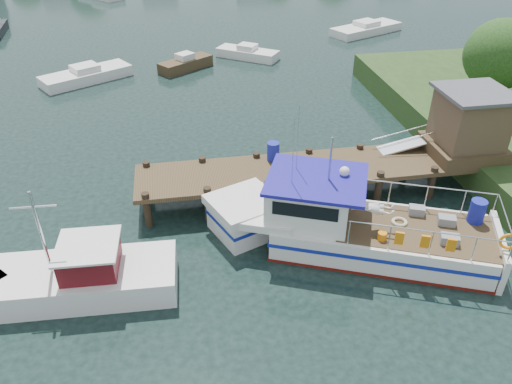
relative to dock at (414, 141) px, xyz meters
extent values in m
plane|color=black|center=(-6.51, -0.01, -2.24)|extent=(160.00, 160.00, 0.00)
cylinder|color=#332114|center=(7.49, 5.99, -0.72)|extent=(0.50, 0.50, 3.05)
sphere|color=#244619|center=(7.49, 5.99, 1.72)|extent=(3.90, 3.90, 3.90)
cube|color=#443420|center=(-4.51, -0.01, -0.94)|extent=(16.00, 3.00, 0.20)
cylinder|color=black|center=(-12.01, -1.31, -1.59)|extent=(0.32, 0.32, 1.90)
cylinder|color=black|center=(-12.01, 1.29, -1.59)|extent=(0.32, 0.32, 1.90)
cylinder|color=black|center=(-9.51, -1.31, -1.59)|extent=(0.32, 0.32, 1.90)
cylinder|color=black|center=(-9.51, 1.29, -1.59)|extent=(0.32, 0.32, 1.90)
cylinder|color=black|center=(-7.01, -1.31, -1.59)|extent=(0.32, 0.32, 1.90)
cylinder|color=black|center=(-7.01, 1.29, -1.59)|extent=(0.32, 0.32, 1.90)
cylinder|color=black|center=(-4.51, -1.31, -1.59)|extent=(0.32, 0.32, 1.90)
cylinder|color=black|center=(-4.51, 1.29, -1.59)|extent=(0.32, 0.32, 1.90)
cylinder|color=black|center=(-2.01, -1.31, -1.59)|extent=(0.32, 0.32, 1.90)
cylinder|color=black|center=(-2.01, 1.29, -1.59)|extent=(0.32, 0.32, 1.90)
cylinder|color=black|center=(0.49, -1.31, -1.59)|extent=(0.32, 0.32, 1.90)
cylinder|color=black|center=(0.49, 1.29, -1.59)|extent=(0.32, 0.32, 1.90)
cylinder|color=black|center=(2.99, -1.31, -1.59)|extent=(0.32, 0.32, 1.90)
cylinder|color=black|center=(2.99, 1.29, -1.59)|extent=(0.32, 0.32, 1.90)
cube|color=#443420|center=(2.49, -0.01, -0.54)|extent=(3.20, 3.00, 0.60)
cube|color=#4E3D2C|center=(2.49, -0.01, 0.86)|extent=(2.60, 2.60, 2.40)
cube|color=#47474C|center=(2.49, -0.01, 2.16)|extent=(3.00, 3.00, 0.15)
cube|color=#A5A8AD|center=(0.19, 0.89, -0.59)|extent=(3.34, 0.90, 0.79)
cylinder|color=silver|center=(0.19, 0.49, -0.09)|extent=(3.34, 0.05, 0.76)
cylinder|color=silver|center=(0.19, 1.29, -0.09)|extent=(3.34, 0.05, 0.76)
cube|color=slate|center=(-5.51, -1.01, -0.68)|extent=(0.60, 0.40, 0.30)
cube|color=slate|center=(-4.51, -0.81, -0.68)|extent=(0.60, 0.40, 0.30)
cylinder|color=orange|center=(-3.51, -1.11, -0.69)|extent=(0.30, 0.30, 0.28)
cylinder|color=#151C92|center=(-6.31, 0.89, -0.40)|extent=(0.56, 0.56, 0.85)
cube|color=silver|center=(-3.18, -4.46, -1.62)|extent=(8.66, 6.06, 1.23)
cube|color=silver|center=(-8.14, -2.41, -1.62)|extent=(2.98, 2.98, 1.23)
cube|color=silver|center=(-8.14, -2.41, -0.85)|extent=(3.30, 3.21, 0.38)
cube|color=silver|center=(-7.15, -2.82, -0.88)|extent=(3.15, 3.65, 0.32)
cube|color=navy|center=(-3.18, -4.46, -1.47)|extent=(8.78, 6.14, 0.15)
cube|color=navy|center=(-8.14, -2.41, -1.47)|extent=(3.03, 3.03, 0.15)
cube|color=#59120C|center=(-3.18, -4.46, -2.19)|extent=(8.77, 6.12, 0.15)
cube|color=#443420|center=(-1.99, -4.96, -1.00)|extent=(6.46, 4.90, 0.04)
cube|color=silver|center=(0.68, -6.07, -1.52)|extent=(1.43, 3.05, 1.45)
cube|color=silver|center=(-5.76, -3.39, -0.20)|extent=(3.84, 3.73, 1.61)
cube|color=black|center=(-6.30, -4.69, 0.12)|extent=(2.20, 0.94, 0.54)
cube|color=black|center=(-5.22, -2.10, 0.12)|extent=(2.20, 0.94, 0.54)
cube|color=black|center=(-7.16, -2.81, 0.12)|extent=(0.78, 1.80, 0.54)
cube|color=navy|center=(-5.56, -3.48, 0.66)|extent=(4.56, 4.27, 0.13)
cylinder|color=silver|center=(-5.17, -3.64, 1.57)|extent=(0.11, 0.11, 1.72)
cylinder|color=silver|center=(-6.56, -3.64, 2.00)|extent=(0.03, 0.03, 2.57)
cylinder|color=silver|center=(-6.15, -2.65, 2.00)|extent=(0.03, 0.03, 2.57)
sphere|color=silver|center=(-4.51, -3.45, 0.87)|extent=(0.50, 0.50, 0.39)
cylinder|color=silver|center=(-2.41, -6.39, 0.01)|extent=(4.97, 2.10, 0.05)
cylinder|color=silver|center=(-1.28, -3.65, 0.01)|extent=(4.97, 2.10, 0.05)
cylinder|color=silver|center=(0.66, -6.06, 0.01)|extent=(1.17, 2.74, 0.05)
cylinder|color=silver|center=(-4.84, -5.38, -0.50)|extent=(0.06, 0.06, 1.02)
cylinder|color=silver|center=(-3.71, -2.64, -0.50)|extent=(0.06, 0.06, 1.02)
cylinder|color=silver|center=(-3.55, -5.91, -0.50)|extent=(0.06, 0.06, 1.02)
cylinder|color=silver|center=(-2.42, -3.18, -0.50)|extent=(0.06, 0.06, 1.02)
cylinder|color=silver|center=(-2.27, -6.45, -0.50)|extent=(0.06, 0.06, 1.02)
cylinder|color=silver|center=(-1.13, -3.71, -0.50)|extent=(0.06, 0.06, 1.02)
cylinder|color=silver|center=(-0.98, -6.98, -0.50)|extent=(0.06, 0.06, 1.02)
cylinder|color=silver|center=(0.16, -4.25, -0.50)|extent=(0.06, 0.06, 1.02)
cylinder|color=silver|center=(0.06, -7.41, -0.50)|extent=(0.06, 0.06, 1.02)
cylinder|color=silver|center=(1.20, -4.68, -0.50)|extent=(0.06, 0.06, 1.02)
cube|color=slate|center=(-1.25, -5.96, -0.81)|extent=(0.76, 0.64, 0.34)
cube|color=slate|center=(-0.80, -4.87, -0.81)|extent=(0.76, 0.64, 0.34)
cube|color=slate|center=(-1.62, -4.07, -0.81)|extent=(0.70, 0.60, 0.34)
cylinder|color=#151C92|center=(0.36, -4.89, -0.52)|extent=(0.79, 0.79, 0.94)
cylinder|color=orange|center=(-3.55, -5.36, -0.84)|extent=(0.42, 0.42, 0.32)
torus|color=#BFB28C|center=(-2.51, -4.51, -0.93)|extent=(0.79, 0.79, 0.13)
torus|color=orange|center=(0.37, -6.87, -0.42)|extent=(0.66, 0.35, 0.67)
cube|color=orange|center=(-3.26, -6.06, -0.42)|extent=(0.32, 0.21, 0.48)
cube|color=orange|center=(-2.47, -6.39, -0.42)|extent=(0.32, 0.21, 0.48)
cube|color=orange|center=(-1.68, -6.71, -0.42)|extent=(0.32, 0.21, 0.48)
imported|color=silver|center=(-3.90, -4.51, -0.06)|extent=(0.68, 0.81, 1.89)
cube|color=silver|center=(-14.31, -4.88, -1.73)|extent=(6.76, 2.74, 1.02)
cube|color=#560E13|center=(-13.80, -4.90, -0.76)|extent=(1.92, 1.92, 0.97)
cube|color=silver|center=(-13.80, -4.90, -0.24)|extent=(2.13, 2.13, 0.08)
cylinder|color=silver|center=(-15.13, -4.85, 0.42)|extent=(0.11, 0.11, 3.18)
cylinder|color=silver|center=(-15.13, -4.85, 1.45)|extent=(1.44, 0.12, 0.06)
cube|color=#443420|center=(-9.48, 18.19, -1.85)|extent=(4.23, 3.61, 0.77)
cube|color=silver|center=(-9.48, 18.19, -1.27)|extent=(1.54, 1.50, 0.50)
cube|color=silver|center=(-16.51, 16.90, -1.88)|extent=(6.41, 5.00, 0.72)
cube|color=silver|center=(-16.51, 16.90, -1.33)|extent=(2.26, 2.17, 0.47)
cube|color=silver|center=(-4.49, 20.08, -1.90)|extent=(4.96, 4.18, 0.69)
cube|color=silver|center=(-4.49, 20.08, -1.38)|extent=(1.80, 1.75, 0.44)
cube|color=silver|center=(7.34, 25.48, -1.89)|extent=(7.32, 5.15, 0.70)
cube|color=silver|center=(7.34, 25.48, -1.36)|extent=(2.48, 2.35, 0.45)
camera|label=1|loc=(-10.45, -18.64, 10.23)|focal=35.00mm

